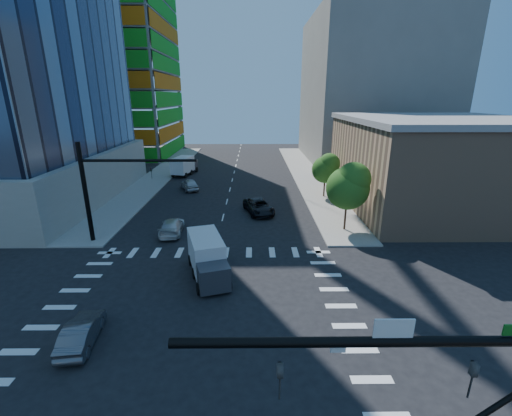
{
  "coord_description": "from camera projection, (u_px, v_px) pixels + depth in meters",
  "views": [
    {
      "loc": [
        3.39,
        -17.84,
        12.8
      ],
      "look_at": [
        3.6,
        8.0,
        4.36
      ],
      "focal_mm": 24.0,
      "sensor_mm": 36.0,
      "label": 1
    }
  ],
  "objects": [
    {
      "name": "ground",
      "position": [
        198.0,
        316.0,
        20.91
      ],
      "size": [
        160.0,
        160.0,
        0.0
      ],
      "primitive_type": "plane",
      "color": "black",
      "rests_on": "ground"
    },
    {
      "name": "road_markings",
      "position": [
        198.0,
        316.0,
        20.91
      ],
      "size": [
        20.0,
        20.0,
        0.01
      ],
      "primitive_type": "cube",
      "color": "silver",
      "rests_on": "ground"
    },
    {
      "name": "sidewalk_ne",
      "position": [
        306.0,
        174.0,
        59.01
      ],
      "size": [
        5.0,
        60.0,
        0.15
      ],
      "primitive_type": "cube",
      "color": "gray",
      "rests_on": "ground"
    },
    {
      "name": "sidewalk_nw",
      "position": [
        161.0,
        174.0,
        58.81
      ],
      "size": [
        5.0,
        60.0,
        0.15
      ],
      "primitive_type": "cube",
      "color": "gray",
      "rests_on": "ground"
    },
    {
      "name": "construction_building",
      "position": [
        107.0,
        38.0,
        71.92
      ],
      "size": [
        25.16,
        34.5,
        70.6
      ],
      "color": "gray",
      "rests_on": "ground"
    },
    {
      "name": "commercial_building",
      "position": [
        436.0,
        163.0,
        40.37
      ],
      "size": [
        20.5,
        22.5,
        10.6
      ],
      "color": "tan",
      "rests_on": "ground"
    },
    {
      "name": "bg_building_ne",
      "position": [
        370.0,
        90.0,
        69.05
      ],
      "size": [
        24.0,
        30.0,
        28.0
      ],
      "primitive_type": "cube",
      "color": "slate",
      "rests_on": "ground"
    },
    {
      "name": "signal_mast_nw",
      "position": [
        101.0,
        184.0,
        30.06
      ],
      "size": [
        10.2,
        0.4,
        9.0
      ],
      "color": "black",
      "rests_on": "sidewalk_nw"
    },
    {
      "name": "tree_south",
      "position": [
        350.0,
        185.0,
        32.77
      ],
      "size": [
        4.16,
        4.16,
        6.82
      ],
      "color": "#382316",
      "rests_on": "sidewalk_ne"
    },
    {
      "name": "tree_north",
      "position": [
        327.0,
        168.0,
        44.39
      ],
      "size": [
        3.54,
        3.52,
        5.78
      ],
      "color": "#382316",
      "rests_on": "sidewalk_ne"
    },
    {
      "name": "car_nb_far",
      "position": [
        259.0,
        207.0,
        39.24
      ],
      "size": [
        4.0,
        6.08,
        1.55
      ],
      "primitive_type": "imported",
      "rotation": [
        0.0,
        0.0,
        0.28
      ],
      "color": "black",
      "rests_on": "ground"
    },
    {
      "name": "car_sb_near",
      "position": [
        172.0,
        226.0,
        33.43
      ],
      "size": [
        2.35,
        5.11,
        1.45
      ],
      "primitive_type": "imported",
      "rotation": [
        0.0,
        0.0,
        3.21
      ],
      "color": "silver",
      "rests_on": "ground"
    },
    {
      "name": "car_sb_mid",
      "position": [
        190.0,
        184.0,
        49.06
      ],
      "size": [
        3.53,
        5.01,
        1.58
      ],
      "primitive_type": "imported",
      "rotation": [
        0.0,
        0.0,
        3.54
      ],
      "color": "#B0B2B8",
      "rests_on": "ground"
    },
    {
      "name": "car_sb_cross",
      "position": [
        82.0,
        332.0,
        18.47
      ],
      "size": [
        1.92,
        4.26,
        1.36
      ],
      "primitive_type": "imported",
      "rotation": [
        0.0,
        0.0,
        3.26
      ],
      "color": "#515156",
      "rests_on": "ground"
    },
    {
      "name": "box_truck_near",
      "position": [
        208.0,
        261.0,
        25.05
      ],
      "size": [
        3.9,
        6.03,
        2.93
      ],
      "rotation": [
        0.0,
        0.0,
        0.3
      ],
      "color": "black",
      "rests_on": "ground"
    },
    {
      "name": "box_truck_far",
      "position": [
        185.0,
        167.0,
        58.58
      ],
      "size": [
        3.77,
        6.34,
        3.11
      ],
      "rotation": [
        0.0,
        0.0,
        2.92
      ],
      "color": "black",
      "rests_on": "ground"
    }
  ]
}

